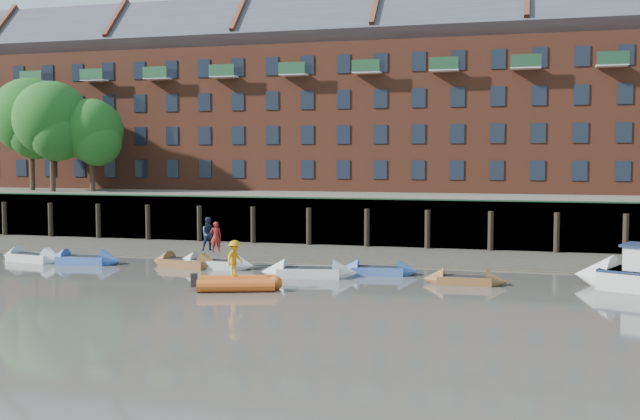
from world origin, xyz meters
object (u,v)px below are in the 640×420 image
(rowboat_2, at_px, (186,263))
(person_rib_crew, at_px, (235,258))
(rowboat_3, at_px, (214,264))
(motor_launch, at_px, (638,275))
(rowboat_1, at_px, (84,260))
(person_rower_a, at_px, (216,237))
(rowboat_0, at_px, (32,257))
(person_rower_b, at_px, (209,234))
(rib_tender, at_px, (240,283))
(rowboat_5, at_px, (378,271))
(rowboat_6, at_px, (465,280))
(rowboat_4, at_px, (309,272))

(rowboat_2, relative_size, person_rib_crew, 2.82)
(rowboat_3, xyz_separation_m, motor_launch, (21.21, -1.22, 0.45))
(rowboat_1, distance_m, rowboat_2, 6.12)
(rowboat_3, xyz_separation_m, person_rower_a, (0.14, -0.06, 1.49))
(rowboat_0, relative_size, rowboat_2, 1.01)
(person_rower_b, bearing_deg, person_rower_a, -66.11)
(rib_tender, height_order, motor_launch, motor_launch)
(rowboat_0, xyz_separation_m, person_rower_b, (10.79, 0.56, 1.60))
(person_rower_a, bearing_deg, rowboat_5, 158.03)
(rib_tender, distance_m, motor_launch, 18.07)
(person_rower_a, bearing_deg, rowboat_3, -48.33)
(rib_tender, bearing_deg, rowboat_6, 4.70)
(rowboat_1, xyz_separation_m, rib_tender, (11.48, -5.32, 0.06))
(rowboat_5, bearing_deg, person_rower_a, 176.45)
(rowboat_3, distance_m, person_rib_crew, 6.89)
(rowboat_6, bearing_deg, rib_tender, -157.96)
(motor_launch, bearing_deg, person_rower_b, 19.50)
(rib_tender, height_order, person_rower_b, person_rower_b)
(person_rower_a, bearing_deg, rowboat_0, -22.53)
(person_rower_a, bearing_deg, rib_tender, 98.82)
(rowboat_2, relative_size, motor_launch, 0.68)
(rowboat_6, distance_m, person_rower_b, 14.15)
(person_rower_b, bearing_deg, rowboat_2, 161.44)
(rowboat_2, height_order, motor_launch, motor_launch)
(rowboat_4, bearing_deg, rowboat_5, 19.37)
(rib_tender, bearing_deg, rowboat_4, 45.51)
(rowboat_4, bearing_deg, person_rower_a, 156.25)
(rowboat_4, relative_size, rowboat_5, 1.21)
(rowboat_0, height_order, rowboat_1, rowboat_0)
(rowboat_4, relative_size, person_rower_b, 2.71)
(rowboat_1, relative_size, person_rower_b, 2.43)
(rowboat_2, relative_size, person_rower_b, 2.50)
(rowboat_2, distance_m, person_rower_a, 2.34)
(rowboat_1, xyz_separation_m, person_rower_a, (7.91, 0.31, 1.50))
(rowboat_2, bearing_deg, rowboat_5, 12.76)
(rowboat_4, relative_size, rib_tender, 1.28)
(rowboat_2, xyz_separation_m, rib_tender, (5.37, -5.68, 0.06))
(rowboat_4, bearing_deg, rowboat_2, 159.35)
(rowboat_3, relative_size, motor_launch, 0.68)
(rowboat_1, relative_size, rowboat_3, 0.97)
(person_rower_a, bearing_deg, person_rib_crew, 96.61)
(rowboat_4, relative_size, person_rib_crew, 3.05)
(rowboat_1, bearing_deg, person_rib_crew, -29.24)
(rowboat_6, bearing_deg, rowboat_2, 173.46)
(person_rower_b, relative_size, person_rib_crew, 1.13)
(rowboat_1, distance_m, motor_launch, 29.00)
(rowboat_1, height_order, person_rower_a, person_rower_a)
(rowboat_1, xyz_separation_m, rowboat_4, (13.56, -1.18, 0.02))
(person_rower_a, distance_m, person_rower_b, 0.66)
(rowboat_2, distance_m, rowboat_3, 1.66)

